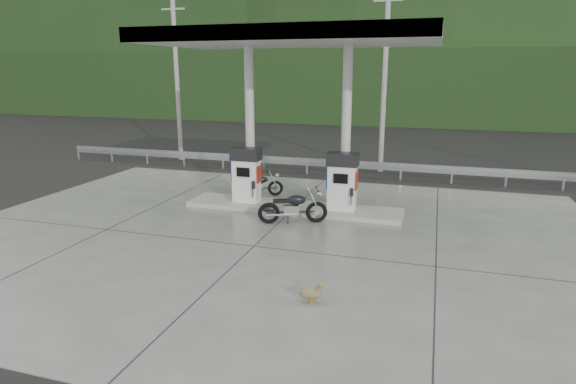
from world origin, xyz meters
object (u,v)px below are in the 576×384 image
(motorcycle_right, at_px, (293,208))
(duck, at_px, (310,294))
(gas_pump_left, at_px, (246,175))
(motorcycle_left, at_px, (259,185))
(gas_pump_right, at_px, (342,181))

(motorcycle_right, relative_size, duck, 3.67)
(gas_pump_left, distance_m, motorcycle_left, 1.48)
(gas_pump_left, xyz_separation_m, duck, (3.76, -6.07, -0.86))
(motorcycle_left, distance_m, duck, 8.33)
(gas_pump_left, height_order, motorcycle_left, gas_pump_left)
(gas_pump_left, relative_size, motorcycle_left, 1.09)
(gas_pump_right, bearing_deg, gas_pump_left, 180.00)
(gas_pump_left, distance_m, motorcycle_right, 2.47)
(gas_pump_left, relative_size, motorcycle_right, 0.94)
(motorcycle_left, xyz_separation_m, motorcycle_right, (2.07, -2.65, 0.07))
(gas_pump_left, bearing_deg, motorcycle_left, 93.32)
(motorcycle_left, bearing_deg, gas_pump_left, -110.07)
(gas_pump_left, height_order, gas_pump_right, same)
(motorcycle_right, bearing_deg, gas_pump_left, 125.13)
(duck, bearing_deg, gas_pump_right, 88.13)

